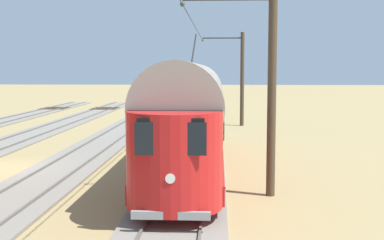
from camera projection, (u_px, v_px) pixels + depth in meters
name	position (u px, v px, depth m)	size (l,w,h in m)	color
track_streetcar_siding	(189.00, 169.00, 20.50)	(2.80, 80.00, 0.18)	slate
track_adjacent_siding	(64.00, 168.00, 20.76)	(2.80, 80.00, 0.18)	slate
vintage_streetcar	(189.00, 116.00, 19.93)	(2.65, 15.67, 5.64)	red
catenary_pole_foreground	(241.00, 77.00, 36.39)	(3.05, 0.28, 6.64)	#423323
catenary_pole_mid_near	(269.00, 87.00, 16.16)	(3.05, 0.28, 6.64)	#423323
overhead_wire_run	(186.00, 7.00, 16.82)	(2.84, 44.72, 0.18)	black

